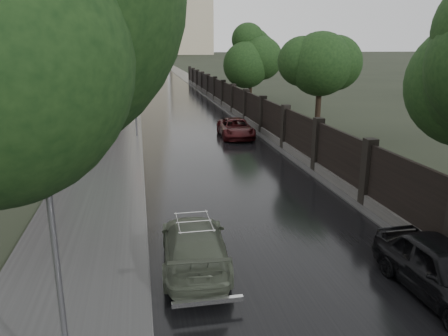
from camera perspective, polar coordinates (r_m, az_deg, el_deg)
road at (r=195.09m, az=-10.06°, el=13.73°), size 8.00×420.00×0.02m
sidewalk_left at (r=195.06m, az=-11.87°, el=13.66°), size 4.00×420.00×0.16m
verge_right at (r=195.28m, az=-8.40°, el=13.81°), size 3.00×420.00×0.08m
fence_right at (r=38.31m, az=2.17°, el=8.05°), size 0.45×75.72×2.70m
tree_left_far at (r=35.19m, az=-17.96°, el=13.56°), size 4.25×4.25×7.39m
tree_right_b at (r=29.34m, az=12.50°, el=13.08°), size 4.08×4.08×7.01m
tree_right_c at (r=46.42m, az=3.53°, el=14.26°), size 4.08×4.08×7.01m
lamp_post at (r=7.46m, az=-20.84°, el=-13.07°), size 0.25×0.12×5.11m
traffic_light at (r=30.18m, az=-11.53°, el=8.33°), size 0.16×0.32×4.00m
brick_building at (r=58.77m, az=-26.05°, el=18.02°), size 24.00×18.00×20.00m
volga_sedan at (r=12.67m, az=-3.89°, el=-9.93°), size 2.11×4.61×1.31m
car_right_near at (r=12.42m, az=26.75°, el=-11.87°), size 1.83×4.34×1.47m
car_right_far at (r=30.05m, az=1.54°, el=5.22°), size 2.34×4.73×1.29m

